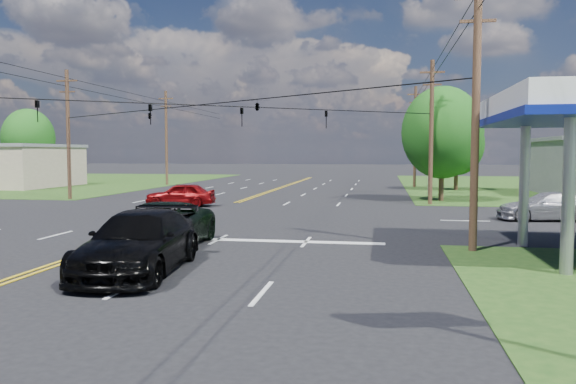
% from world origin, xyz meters
% --- Properties ---
extents(ground, '(280.00, 280.00, 0.00)m').
position_xyz_m(ground, '(0.00, 12.00, 0.00)').
color(ground, black).
rests_on(ground, ground).
extents(grass_nw, '(46.00, 48.00, 0.03)m').
position_xyz_m(grass_nw, '(-35.00, 44.00, 0.00)').
color(grass_nw, '#1E4415').
rests_on(grass_nw, ground).
extents(stop_bar, '(10.00, 0.50, 0.02)m').
position_xyz_m(stop_bar, '(5.00, 4.00, 0.00)').
color(stop_bar, silver).
rests_on(stop_bar, ground).
extents(pole_se, '(1.60, 0.28, 9.50)m').
position_xyz_m(pole_se, '(13.00, 3.00, 4.92)').
color(pole_se, '#3F261B').
rests_on(pole_se, ground).
extents(pole_nw, '(1.60, 0.28, 9.50)m').
position_xyz_m(pole_nw, '(-13.00, 21.00, 4.92)').
color(pole_nw, '#3F261B').
rests_on(pole_nw, ground).
extents(pole_ne, '(1.60, 0.28, 9.50)m').
position_xyz_m(pole_ne, '(13.00, 21.00, 4.92)').
color(pole_ne, '#3F261B').
rests_on(pole_ne, ground).
extents(pole_left_far, '(1.60, 0.28, 10.00)m').
position_xyz_m(pole_left_far, '(-13.00, 40.00, 5.17)').
color(pole_left_far, '#3F261B').
rests_on(pole_left_far, ground).
extents(pole_right_far, '(1.60, 0.28, 10.00)m').
position_xyz_m(pole_right_far, '(13.00, 40.00, 5.17)').
color(pole_right_far, '#3F261B').
rests_on(pole_right_far, ground).
extents(span_wire_signals, '(26.00, 18.00, 1.13)m').
position_xyz_m(span_wire_signals, '(0.00, 12.00, 6.00)').
color(span_wire_signals, black).
rests_on(span_wire_signals, ground).
extents(power_lines, '(26.04, 100.00, 0.64)m').
position_xyz_m(power_lines, '(0.00, 10.00, 8.60)').
color(power_lines, black).
rests_on(power_lines, ground).
extents(tree_right_a, '(5.70, 5.70, 8.18)m').
position_xyz_m(tree_right_a, '(14.00, 24.00, 4.87)').
color(tree_right_a, '#3F261B').
rests_on(tree_right_a, ground).
extents(tree_right_b, '(4.94, 4.94, 7.09)m').
position_xyz_m(tree_right_b, '(16.50, 36.00, 4.22)').
color(tree_right_b, '#3F261B').
rests_on(tree_right_b, ground).
extents(tree_far_l, '(6.08, 6.08, 8.72)m').
position_xyz_m(tree_far_l, '(-32.00, 44.00, 5.19)').
color(tree_far_l, '#3F261B').
rests_on(tree_far_l, ground).
extents(pickup_dkgreen, '(2.99, 6.05, 1.65)m').
position_xyz_m(pickup_dkgreen, '(2.04, 1.73, 0.82)').
color(pickup_dkgreen, black).
rests_on(pickup_dkgreen, ground).
extents(suv_black, '(2.98, 6.20, 1.74)m').
position_xyz_m(suv_black, '(3.00, -2.16, 0.87)').
color(suv_black, black).
rests_on(suv_black, ground).
extents(sedan_red, '(4.59, 2.30, 1.50)m').
position_xyz_m(sedan_red, '(-2.96, 17.14, 0.75)').
color(sedan_red, maroon).
rests_on(sedan_red, ground).
extents(sedan_far, '(5.18, 2.52, 1.45)m').
position_xyz_m(sedan_far, '(18.20, 13.00, 0.73)').
color(sedan_far, '#B6B6BB').
rests_on(sedan_far, ground).
extents(polesign_ne, '(2.16, 0.86, 7.92)m').
position_xyz_m(polesign_ne, '(13.57, 29.26, 6.15)').
color(polesign_ne, '#A5A5AA').
rests_on(polesign_ne, ground).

